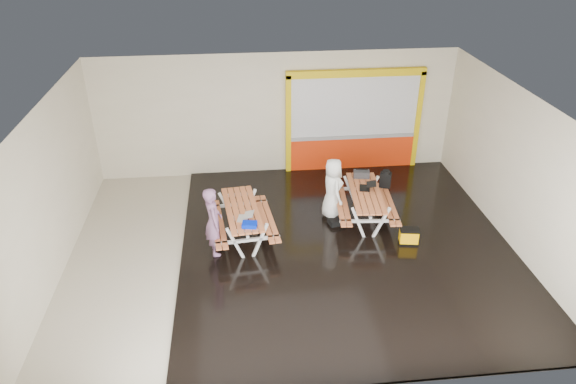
{
  "coord_description": "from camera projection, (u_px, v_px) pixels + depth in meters",
  "views": [
    {
      "loc": [
        -1.14,
        -9.79,
        6.99
      ],
      "look_at": [
        0.0,
        0.9,
        1.0
      ],
      "focal_mm": 32.69,
      "sensor_mm": 36.0,
      "label": 1
    }
  ],
  "objects": [
    {
      "name": "kiosk",
      "position": [
        353.0,
        123.0,
        14.93
      ],
      "size": [
        3.88,
        0.16,
        3.0
      ],
      "color": "red",
      "rests_on": "room"
    },
    {
      "name": "laptop_left",
      "position": [
        245.0,
        217.0,
        11.55
      ],
      "size": [
        0.41,
        0.38,
        0.15
      ],
      "color": "silver",
      "rests_on": "picnic_table_left"
    },
    {
      "name": "fluke_bag",
      "position": [
        409.0,
        236.0,
        12.05
      ],
      "size": [
        0.47,
        0.35,
        0.38
      ],
      "color": "black",
      "rests_on": "deck"
    },
    {
      "name": "picnic_table_right",
      "position": [
        365.0,
        199.0,
        12.77
      ],
      "size": [
        1.57,
        2.17,
        0.83
      ],
      "color": "#C96736",
      "rests_on": "deck"
    },
    {
      "name": "backpack",
      "position": [
        385.0,
        179.0,
        13.42
      ],
      "size": [
        0.33,
        0.28,
        0.47
      ],
      "color": "black",
      "rests_on": "picnic_table_right"
    },
    {
      "name": "laptop_right",
      "position": [
        367.0,
        187.0,
        12.8
      ],
      "size": [
        0.46,
        0.43,
        0.17
      ],
      "color": "black",
      "rests_on": "picnic_table_right"
    },
    {
      "name": "deck",
      "position": [
        346.0,
        245.0,
        12.11
      ],
      "size": [
        7.5,
        7.98,
        0.05
      ],
      "primitive_type": "cube",
      "color": "black",
      "rests_on": "room"
    },
    {
      "name": "blue_pouch",
      "position": [
        250.0,
        225.0,
        11.29
      ],
      "size": [
        0.35,
        0.27,
        0.09
      ],
      "primitive_type": "cube",
      "rotation": [
        0.0,
        0.0,
        -0.15
      ],
      "color": "#001BC0",
      "rests_on": "picnic_table_left"
    },
    {
      "name": "room",
      "position": [
        292.0,
        182.0,
        11.16
      ],
      "size": [
        10.02,
        8.02,
        3.52
      ],
      "color": "beige",
      "rests_on": "ground"
    },
    {
      "name": "toolbox",
      "position": [
        361.0,
        174.0,
        13.3
      ],
      "size": [
        0.43,
        0.26,
        0.23
      ],
      "color": "black",
      "rests_on": "picnic_table_right"
    },
    {
      "name": "person_left",
      "position": [
        213.0,
        221.0,
        11.41
      ],
      "size": [
        0.47,
        0.64,
        1.62
      ],
      "primitive_type": "imported",
      "rotation": [
        0.0,
        0.0,
        1.72
      ],
      "color": "#7E5378",
      "rests_on": "deck"
    },
    {
      "name": "person_right",
      "position": [
        333.0,
        188.0,
        12.75
      ],
      "size": [
        0.62,
        0.83,
        1.55
      ],
      "primitive_type": "imported",
      "rotation": [
        0.0,
        0.0,
        1.75
      ],
      "color": "white",
      "rests_on": "deck"
    },
    {
      "name": "dark_case",
      "position": [
        336.0,
        221.0,
        12.83
      ],
      "size": [
        0.44,
        0.37,
        0.14
      ],
      "primitive_type": "cube",
      "rotation": [
        0.0,
        0.0,
        0.25
      ],
      "color": "black",
      "rests_on": "deck"
    },
    {
      "name": "picnic_table_left",
      "position": [
        242.0,
        216.0,
        12.07
      ],
      "size": [
        1.64,
        2.24,
        0.84
      ],
      "color": "#C96736",
      "rests_on": "deck"
    }
  ]
}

